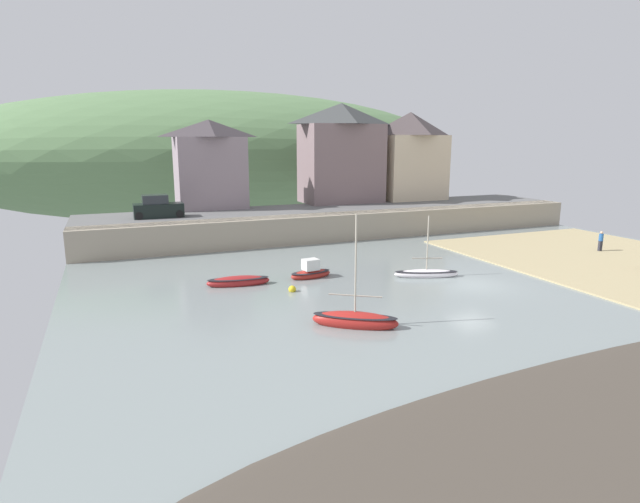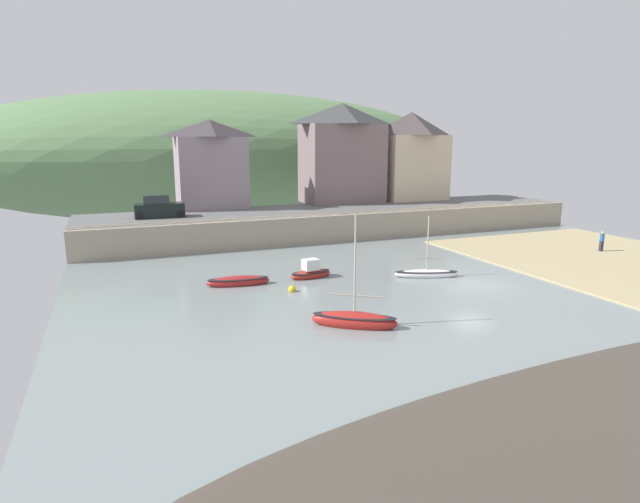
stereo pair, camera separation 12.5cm
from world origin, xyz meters
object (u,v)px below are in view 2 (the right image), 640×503
(waterfront_building_right, at_px, (410,155))
(mooring_buoy, at_px, (292,289))
(sailboat_tall_mast, at_px, (426,273))
(parked_car_near_slipway, at_px, (159,208))
(sailboat_far_left, at_px, (238,281))
(waterfront_building_centre, at_px, (342,153))
(sailboat_blue_trim, at_px, (311,272))
(motorboat_with_cabin, at_px, (354,320))
(person_on_slipway, at_px, (602,240))
(waterfront_building_left, at_px, (211,164))

(waterfront_building_right, xyz_separation_m, mooring_buoy, (-21.78, -22.32, -7.12))
(sailboat_tall_mast, distance_m, parked_car_near_slipway, 23.76)
(sailboat_far_left, height_order, sailboat_tall_mast, sailboat_tall_mast)
(waterfront_building_centre, xyz_separation_m, sailboat_blue_trim, (-11.17, -19.67, -7.29))
(waterfront_building_right, xyz_separation_m, parked_car_near_slipway, (-27.68, -4.50, -4.06))
(motorboat_with_cabin, xyz_separation_m, person_on_slipway, (25.99, 7.92, 0.67))
(waterfront_building_centre, xyz_separation_m, motorboat_with_cabin, (-12.54, -29.09, -7.31))
(sailboat_far_left, relative_size, sailboat_blue_trim, 1.35)
(parked_car_near_slipway, bearing_deg, mooring_buoy, -71.49)
(waterfront_building_right, xyz_separation_m, sailboat_blue_trim, (-19.55, -19.67, -6.93))
(waterfront_building_left, relative_size, mooring_buoy, 18.42)
(waterfront_building_left, relative_size, motorboat_with_cabin, 1.47)
(waterfront_building_left, relative_size, waterfront_building_right, 0.88)
(waterfront_building_right, height_order, person_on_slipway, waterfront_building_right)
(waterfront_building_left, height_order, waterfront_building_centre, waterfront_building_centre)
(sailboat_far_left, relative_size, parked_car_near_slipway, 0.98)
(sailboat_blue_trim, height_order, motorboat_with_cabin, motorboat_with_cabin)
(parked_car_near_slipway, relative_size, mooring_buoy, 8.98)
(sailboat_far_left, bearing_deg, parked_car_near_slipway, 109.99)
(waterfront_building_centre, relative_size, sailboat_tall_mast, 2.35)
(parked_car_near_slipway, bearing_deg, waterfront_building_right, 9.41)
(waterfront_building_centre, height_order, waterfront_building_right, waterfront_building_centre)
(motorboat_with_cabin, bearing_deg, parked_car_near_slipway, 139.57)
(mooring_buoy, bearing_deg, sailboat_blue_trim, 49.96)
(waterfront_building_centre, bearing_deg, sailboat_far_left, -129.17)
(parked_car_near_slipway, bearing_deg, sailboat_far_left, -77.72)
(person_on_slipway, bearing_deg, motorboat_with_cabin, -163.06)
(sailboat_far_left, bearing_deg, person_on_slipway, 5.02)
(waterfront_building_left, xyz_separation_m, waterfront_building_centre, (13.84, 0.00, 0.93))
(waterfront_building_left, distance_m, mooring_buoy, 23.27)
(waterfront_building_centre, bearing_deg, sailboat_tall_mast, -100.11)
(waterfront_building_left, height_order, sailboat_blue_trim, waterfront_building_left)
(sailboat_tall_mast, bearing_deg, parked_car_near_slipway, 150.56)
(motorboat_with_cabin, height_order, mooring_buoy, motorboat_with_cabin)
(motorboat_with_cabin, bearing_deg, waterfront_building_right, 88.47)
(sailboat_blue_trim, relative_size, motorboat_with_cabin, 0.52)
(person_on_slipway, bearing_deg, waterfront_building_left, 142.18)
(mooring_buoy, bearing_deg, person_on_slipway, 2.45)
(waterfront_building_right, distance_m, mooring_buoy, 31.99)
(waterfront_building_centre, distance_m, motorboat_with_cabin, 32.51)
(sailboat_far_left, xyz_separation_m, sailboat_tall_mast, (12.05, -2.74, -0.01))
(waterfront_building_left, bearing_deg, waterfront_building_centre, 0.00)
(sailboat_blue_trim, distance_m, mooring_buoy, 3.47)
(waterfront_building_centre, relative_size, sailboat_far_left, 2.55)
(sailboat_tall_mast, height_order, mooring_buoy, sailboat_tall_mast)
(waterfront_building_centre, height_order, parked_car_near_slipway, waterfront_building_centre)
(waterfront_building_centre, relative_size, motorboat_with_cabin, 1.79)
(sailboat_far_left, distance_m, parked_car_near_slipway, 15.82)
(person_on_slipway, distance_m, mooring_buoy, 26.88)
(waterfront_building_right, relative_size, sailboat_blue_trim, 3.18)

